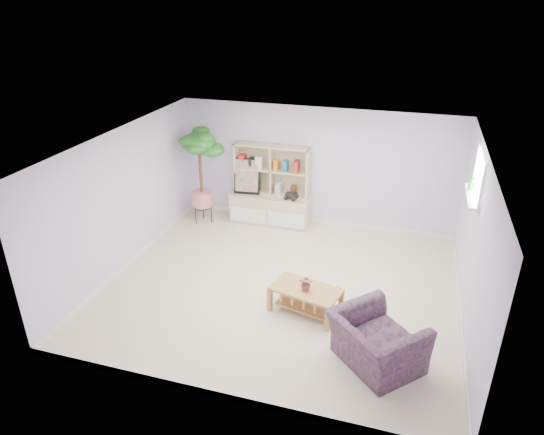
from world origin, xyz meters
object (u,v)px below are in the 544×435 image
(floor_tree, at_px, (201,177))
(armchair, at_px, (377,339))
(storage_unit, at_px, (271,186))
(coffee_table, at_px, (305,300))

(floor_tree, bearing_deg, armchair, -40.18)
(storage_unit, distance_m, floor_tree, 1.40)
(floor_tree, bearing_deg, coffee_table, -41.57)
(storage_unit, height_order, floor_tree, floor_tree)
(storage_unit, xyz_separation_m, armchair, (2.50, -3.60, -0.42))
(armchair, bearing_deg, coffee_table, 7.55)
(storage_unit, distance_m, armchair, 4.40)
(storage_unit, bearing_deg, armchair, -55.28)
(storage_unit, relative_size, coffee_table, 1.62)
(floor_tree, bearing_deg, storage_unit, 15.07)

